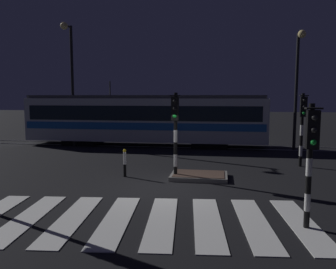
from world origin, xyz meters
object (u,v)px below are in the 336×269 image
object	(u,v)px
traffic_light_corner_near_right	(311,148)
bollard_island_edge	(125,163)
street_lamp_trackside_right	(298,76)
traffic_light_median_centre	(175,122)
traffic_light_corner_far_right	(303,119)
tram	(145,119)
street_lamp_trackside_left	(70,71)

from	to	relation	value
traffic_light_corner_near_right	bollard_island_edge	size ratio (longest dim) A/B	2.73
traffic_light_corner_near_right	street_lamp_trackside_right	world-z (taller)	street_lamp_trackside_right
traffic_light_median_centre	traffic_light_corner_far_right	size ratio (longest dim) A/B	1.00
traffic_light_corner_far_right	tram	distance (m)	10.13
traffic_light_median_centre	street_lamp_trackside_right	distance (m)	10.06
traffic_light_corner_near_right	street_lamp_trackside_left	distance (m)	16.77
traffic_light_corner_near_right	street_lamp_trackside_right	distance (m)	12.72
traffic_light_corner_far_right	traffic_light_median_centre	bearing A→B (deg)	-149.49
street_lamp_trackside_left	traffic_light_median_centre	bearing A→B (deg)	-44.49
traffic_light_corner_near_right	bollard_island_edge	bearing A→B (deg)	142.00
traffic_light_corner_far_right	tram	size ratio (longest dim) A/B	0.22
traffic_light_median_centre	tram	world-z (taller)	tram
traffic_light_corner_near_right	traffic_light_corner_far_right	distance (m)	7.79
street_lamp_trackside_left	bollard_island_edge	bearing A→B (deg)	-53.08
street_lamp_trackside_left	tram	world-z (taller)	street_lamp_trackside_left
traffic_light_corner_far_right	street_lamp_trackside_right	xyz separation A→B (m)	(0.68, 4.66, 2.14)
traffic_light_corner_far_right	traffic_light_corner_near_right	bearing A→B (deg)	-101.10
traffic_light_median_centre	bollard_island_edge	size ratio (longest dim) A/B	2.99
traffic_light_corner_near_right	traffic_light_median_centre	bearing A→B (deg)	130.23
street_lamp_trackside_left	bollard_island_edge	world-z (taller)	street_lamp_trackside_left
traffic_light_corner_near_right	tram	size ratio (longest dim) A/B	0.20
traffic_light_corner_near_right	traffic_light_corner_far_right	size ratio (longest dim) A/B	0.91
street_lamp_trackside_right	traffic_light_median_centre	bearing A→B (deg)	-127.56
street_lamp_trackside_right	traffic_light_corner_far_right	bearing A→B (deg)	-98.28
tram	bollard_island_edge	distance (m)	8.76
traffic_light_corner_near_right	traffic_light_corner_far_right	xyz separation A→B (m)	(1.50, 7.65, 0.20)
street_lamp_trackside_right	tram	world-z (taller)	street_lamp_trackside_right
traffic_light_corner_far_right	street_lamp_trackside_left	bearing A→B (deg)	161.47
traffic_light_median_centre	street_lamp_trackside_left	world-z (taller)	street_lamp_trackside_left
tram	traffic_light_corner_near_right	bearing A→B (deg)	-62.06
traffic_light_corner_far_right	street_lamp_trackside_right	size ratio (longest dim) A/B	0.49
traffic_light_corner_far_right	bollard_island_edge	distance (m)	8.13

